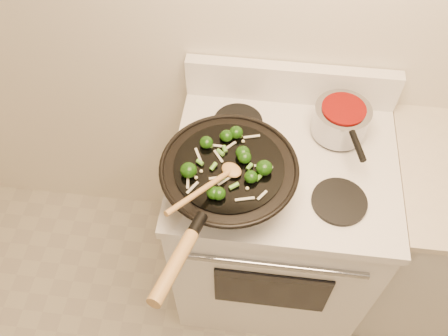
# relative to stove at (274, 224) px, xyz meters

# --- Properties ---
(stove) EXTENTS (0.78, 0.67, 1.08)m
(stove) POSITION_rel_stove_xyz_m (0.00, 0.00, 0.00)
(stove) COLOR white
(stove) RESTS_ON ground
(wok) EXTENTS (0.43, 0.71, 0.23)m
(wok) POSITION_rel_stove_xyz_m (-0.18, -0.16, 0.54)
(wok) COLOR black
(wok) RESTS_ON stove
(stirfry) EXTENTS (0.28, 0.29, 0.05)m
(stirfry) POSITION_rel_stove_xyz_m (-0.18, -0.15, 0.61)
(stirfry) COLOR #123508
(stirfry) RESTS_ON wok
(wooden_spoon) EXTENTS (0.20, 0.27, 0.10)m
(wooden_spoon) POSITION_rel_stove_xyz_m (-0.21, -0.24, 0.63)
(wooden_spoon) COLOR #AA7C43
(wooden_spoon) RESTS_ON wok
(saucepan) EXTENTS (0.20, 0.31, 0.11)m
(saucepan) POSITION_rel_stove_xyz_m (0.18, 0.15, 0.52)
(saucepan) COLOR #95979D
(saucepan) RESTS_ON stove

